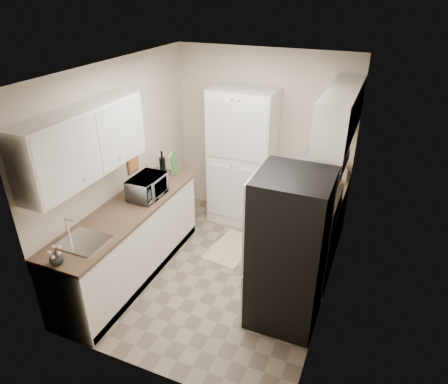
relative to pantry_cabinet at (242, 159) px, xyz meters
The scene contains 16 objects.
ground 1.66m from the pantry_cabinet, 81.35° to the right, with size 3.20×3.20×0.00m, color #7A6B56.
room_shell 1.48m from the pantry_cabinet, 82.18° to the right, with size 2.64×3.24×2.52m.
pantry_cabinet is the anchor object (origin of this frame).
base_cabinet_left 2.00m from the pantry_cabinet, 114.36° to the right, with size 0.60×2.30×0.88m, color silver.
countertop_left 1.92m from the pantry_cabinet, 114.36° to the right, with size 0.63×2.33×0.04m, color brown.
base_cabinet_right 1.32m from the pantry_cabinet, ahead, with size 0.60×0.80×0.88m, color silver.
countertop_right 1.20m from the pantry_cabinet, ahead, with size 0.63×0.83×0.04m, color brown.
electric_range 1.58m from the pantry_cabinet, 38.22° to the right, with size 0.71×0.78×1.13m.
refrigerator 2.07m from the pantry_cabinet, 56.54° to the right, with size 0.70×0.72×1.70m, color #B7B7BC.
microwave 1.55m from the pantry_cabinet, 117.20° to the right, with size 0.48×0.33×0.27m, color #A8A9AD.
wine_bottle 1.16m from the pantry_cabinet, 136.42° to the right, with size 0.08×0.08×0.33m, color black.
flower_vase 2.94m from the pantry_cabinet, 105.40° to the right, with size 0.13×0.13×0.14m, color silver.
cutting_board 0.99m from the pantry_cabinet, 139.52° to the right, with size 0.02×0.23×0.29m, color #348338.
toaster_oven 1.29m from the pantry_cabinet, ahead, with size 0.27×0.34×0.20m, color silver.
fruit_basket 1.31m from the pantry_cabinet, ahead, with size 0.24×0.24×0.10m, color #E14801, non-canonical shape.
kitchen_mat 1.29m from the pantry_cabinet, 78.22° to the right, with size 0.50×0.80×0.01m, color #D3AF90.
Camera 1 is at (1.60, -3.67, 3.25)m, focal length 32.00 mm.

